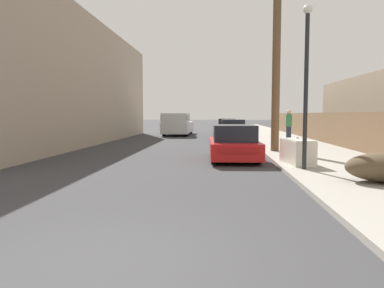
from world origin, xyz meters
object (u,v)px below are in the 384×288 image
car_parked_far (227,126)px  pedestrian (289,125)px  parked_sports_car_red (234,144)px  pickup_truck (177,124)px  utility_pole (277,40)px  discarded_fridge (297,152)px  car_parked_mid (233,129)px  street_lamp (306,75)px

car_parked_far → pedestrian: 13.60m
parked_sports_car_red → car_parked_far: bearing=87.4°
pickup_truck → utility_pole: 15.25m
discarded_fridge → pickup_truck: pickup_truck is taller
car_parked_mid → pickup_truck: (-4.29, 3.11, 0.26)m
parked_sports_car_red → utility_pole: (1.87, 2.37, 4.23)m
pickup_truck → street_lamp: size_ratio=1.28×
discarded_fridge → car_parked_mid: bearing=88.2°
car_parked_far → pickup_truck: 6.47m
street_lamp → pedestrian: bearing=81.8°
discarded_fridge → utility_pole: bearing=83.5°
street_lamp → car_parked_mid: bearing=95.1°
discarded_fridge → car_parked_far: (-1.67, 22.82, 0.09)m
discarded_fridge → pedestrian: (1.51, 9.61, 0.55)m
pickup_truck → street_lamp: bearing=107.5°
pickup_truck → pedestrian: bearing=132.3°
parked_sports_car_red → car_parked_mid: 12.86m
discarded_fridge → pedestrian: size_ratio=0.94×
car_parked_far → street_lamp: bearing=-83.8°
parked_sports_car_red → utility_pole: bearing=49.9°
parked_sports_car_red → car_parked_mid: bearing=86.0°
car_parked_mid → pedestrian: pedestrian is taller
pedestrian → parked_sports_car_red: bearing=-114.0°
discarded_fridge → parked_sports_car_red: bearing=128.7°
utility_pole → street_lamp: utility_pole is taller
discarded_fridge → street_lamp: (-0.05, -1.19, 2.29)m
parked_sports_car_red → street_lamp: (1.89, -3.05, 2.20)m
utility_pole → parked_sports_car_red: bearing=-128.2°
discarded_fridge → pickup_truck: (-5.75, 17.82, 0.38)m
discarded_fridge → car_parked_far: size_ratio=0.37×
discarded_fridge → car_parked_far: 22.88m
pickup_truck → street_lamp: 19.94m
parked_sports_car_red → car_parked_mid: size_ratio=0.93×
car_parked_mid → utility_pole: (1.39, -10.48, 4.19)m
pickup_truck → utility_pole: bearing=113.5°
street_lamp → discarded_fridge: bearing=87.7°
car_parked_mid → utility_pole: size_ratio=0.48×
pickup_truck → pedestrian: 10.97m
discarded_fridge → street_lamp: 2.58m
car_parked_mid → street_lamp: 16.11m
car_parked_mid → street_lamp: street_lamp is taller
car_parked_mid → street_lamp: bearing=-85.0°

